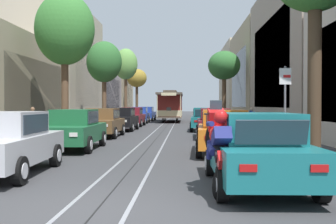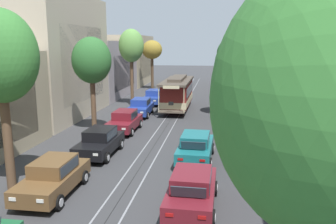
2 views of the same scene
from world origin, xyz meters
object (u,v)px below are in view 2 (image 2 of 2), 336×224
parked_car_maroon_fifth_left (125,121)px  parked_car_maroon_mid_right (192,189)px  parked_car_brown_mid_left (53,177)px  parked_car_black_fourth_left (100,142)px  street_tree_kerb_left_second (0,58)px  street_tree_kerb_left_mid (92,61)px  parked_car_blue_sixth_left (141,107)px  parked_car_teal_fourth_right (195,147)px  pedestrian_on_right_pavement (254,140)px  street_tree_kerb_left_fourth (131,47)px  parked_car_blue_far_left (154,97)px  cable_car_trolley (178,93)px  street_tree_kerb_right_second (235,54)px  street_tree_kerb_left_far (152,50)px

parked_car_maroon_fifth_left → parked_car_maroon_mid_right: size_ratio=1.00×
parked_car_brown_mid_left → parked_car_black_fourth_left: (0.17, 5.56, 0.00)m
street_tree_kerb_left_second → parked_car_brown_mid_left: bearing=-7.1°
parked_car_black_fourth_left → street_tree_kerb_left_mid: street_tree_kerb_left_mid is taller
street_tree_kerb_left_mid → parked_car_blue_sixth_left: bearing=70.8°
parked_car_teal_fourth_right → pedestrian_on_right_pavement: size_ratio=2.76×
parked_car_brown_mid_left → street_tree_kerb_left_mid: street_tree_kerb_left_mid is taller
street_tree_kerb_left_fourth → parked_car_maroon_mid_right: bearing=-70.3°
parked_car_black_fourth_left → street_tree_kerb_left_second: 7.74m
parked_car_maroon_mid_right → parked_car_blue_far_left: bearing=104.1°
pedestrian_on_right_pavement → parked_car_black_fourth_left: bearing=-171.5°
parked_car_blue_far_left → pedestrian_on_right_pavement: pedestrian_on_right_pavement is taller
cable_car_trolley → parked_car_black_fourth_left: bearing=-100.5°
street_tree_kerb_left_second → pedestrian_on_right_pavement: bearing=30.2°
street_tree_kerb_right_second → pedestrian_on_right_pavement: bearing=-85.7°
parked_car_maroon_fifth_left → street_tree_kerb_left_fourth: street_tree_kerb_left_fourth is taller
parked_car_brown_mid_left → parked_car_blue_sixth_left: size_ratio=1.00×
parked_car_teal_fourth_right → street_tree_kerb_left_second: street_tree_kerb_left_second is taller
parked_car_maroon_mid_right → pedestrian_on_right_pavement: pedestrian_on_right_pavement is taller
parked_car_blue_sixth_left → street_tree_kerb_right_second: (8.41, 0.73, 4.84)m
street_tree_kerb_left_second → street_tree_kerb_left_far: (-0.22, 35.34, -0.33)m
cable_car_trolley → street_tree_kerb_left_far: bearing=110.2°
street_tree_kerb_right_second → parked_car_blue_far_left: bearing=146.5°
parked_car_maroon_mid_right → street_tree_kerb_right_second: street_tree_kerb_right_second is taller
street_tree_kerb_left_fourth → street_tree_kerb_right_second: bearing=-22.7°
parked_car_maroon_mid_right → street_tree_kerb_left_second: 9.77m
parked_car_brown_mid_left → street_tree_kerb_left_second: bearing=172.9°
parked_car_maroon_fifth_left → parked_car_blue_sixth_left: same height
parked_car_brown_mid_left → street_tree_kerb_right_second: bearing=64.7°
parked_car_maroon_mid_right → street_tree_kerb_right_second: 19.08m
street_tree_kerb_left_fourth → street_tree_kerb_left_mid: bearing=-90.5°
street_tree_kerb_left_mid → street_tree_kerb_left_far: bearing=90.6°
cable_car_trolley → street_tree_kerb_left_fourth: bearing=164.8°
parked_car_blue_far_left → street_tree_kerb_right_second: size_ratio=0.62×
parked_car_blue_far_left → street_tree_kerb_right_second: street_tree_kerb_right_second is taller
parked_car_blue_far_left → cable_car_trolley: 3.91m
parked_car_blue_far_left → parked_car_maroon_fifth_left: bearing=-90.0°
parked_car_maroon_fifth_left → street_tree_kerb_left_mid: street_tree_kerb_left_mid is taller
street_tree_kerb_left_mid → cable_car_trolley: size_ratio=0.77×
parked_car_brown_mid_left → pedestrian_on_right_pavement: pedestrian_on_right_pavement is taller
street_tree_kerb_left_second → street_tree_kerb_right_second: size_ratio=1.12×
street_tree_kerb_left_far → street_tree_kerb_right_second: 20.80m
parked_car_blue_far_left → parked_car_teal_fourth_right: same height
parked_car_teal_fourth_right → pedestrian_on_right_pavement: bearing=24.6°
parked_car_maroon_mid_right → street_tree_kerb_left_mid: 14.72m
parked_car_blue_sixth_left → parked_car_blue_far_left: (0.10, 6.23, 0.00)m
parked_car_blue_far_left → street_tree_kerb_left_far: size_ratio=0.63×
street_tree_kerb_right_second → parked_car_teal_fourth_right: bearing=-101.6°
parked_car_black_fourth_left → street_tree_kerb_right_second: 15.59m
street_tree_kerb_right_second → pedestrian_on_right_pavement: 11.95m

